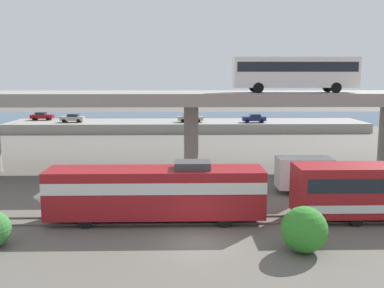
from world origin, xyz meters
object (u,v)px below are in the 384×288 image
object	(u,v)px
parked_car_1	(72,118)
parked_car_3	(190,118)
train_locomotive	(145,190)
service_truck_west	(314,174)
parked_car_0	(254,118)
transit_bus_on_overpass	(294,71)
parked_car_2	(42,116)

from	to	relation	value
parked_car_1	parked_car_3	distance (m)	21.08
train_locomotive	service_truck_west	world-z (taller)	train_locomotive
service_truck_west	parked_car_0	xyz separation A→B (m)	(1.60, 41.19, 0.77)
train_locomotive	transit_bus_on_overpass	distance (m)	21.09
parked_car_1	parked_car_2	xyz separation A→B (m)	(-6.67, 3.96, -0.00)
parked_car_0	parked_car_1	size ratio (longest dim) A/B	1.00
parked_car_2	parked_car_3	distance (m)	28.06
service_truck_west	parked_car_1	bearing A→B (deg)	126.00
parked_car_0	parked_car_3	world-z (taller)	same
service_truck_west	parked_car_2	xyz separation A→B (m)	(-37.50, 46.39, 0.77)
train_locomotive	transit_bus_on_overpass	world-z (taller)	transit_bus_on_overpass
parked_car_1	parked_car_2	distance (m)	7.76
parked_car_1	parked_car_2	world-z (taller)	same
train_locomotive	parked_car_0	size ratio (longest dim) A/B	3.79
transit_bus_on_overpass	parked_car_3	distance (m)	37.53
parked_car_3	parked_car_2	bearing A→B (deg)	171.48
parked_car_1	parked_car_0	bearing A→B (deg)	177.81
service_truck_west	parked_car_3	distance (m)	43.35
train_locomotive	transit_bus_on_overpass	bearing A→B (deg)	-133.88
transit_bus_on_overpass	parked_car_0	xyz separation A→B (m)	(1.87, 34.40, -7.90)
train_locomotive	parked_car_3	world-z (taller)	train_locomotive
parked_car_1	parked_car_3	world-z (taller)	same
train_locomotive	parked_car_3	bearing A→B (deg)	-94.64
train_locomotive	parked_car_0	xyz separation A→B (m)	(15.37, 48.44, 0.21)
transit_bus_on_overpass	parked_car_2	bearing A→B (deg)	-46.77
parked_car_2	train_locomotive	bearing A→B (deg)	-66.13
train_locomotive	parked_car_0	bearing A→B (deg)	-107.60
transit_bus_on_overpass	parked_car_0	distance (m)	35.35
transit_bus_on_overpass	service_truck_west	world-z (taller)	transit_bus_on_overpass
train_locomotive	parked_car_2	size ratio (longest dim) A/B	3.84
parked_car_2	service_truck_west	bearing A→B (deg)	-51.05
transit_bus_on_overpass	parked_car_3	bearing A→B (deg)	-75.03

